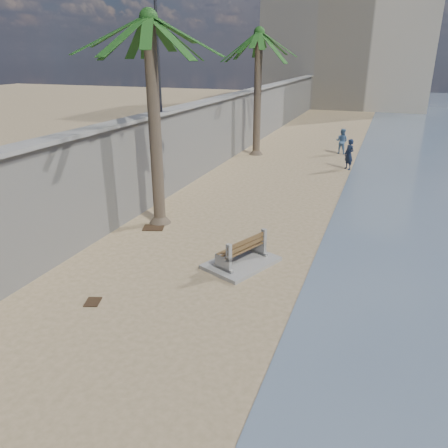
# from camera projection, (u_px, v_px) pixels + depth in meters

# --- Properties ---
(seawall) EXTENTS (0.45, 70.00, 3.50)m
(seawall) POSITION_uv_depth(u_px,v_px,m) (227.00, 128.00, 25.30)
(seawall) COLOR gray
(seawall) RESTS_ON ground_plane
(wall_cap) EXTENTS (0.80, 70.00, 0.12)m
(wall_cap) POSITION_uv_depth(u_px,v_px,m) (227.00, 96.00, 24.64)
(wall_cap) COLOR gray
(wall_cap) RESTS_ON seawall
(end_building) EXTENTS (18.00, 12.00, 14.00)m
(end_building) POSITION_uv_depth(u_px,v_px,m) (349.00, 42.00, 50.24)
(end_building) COLOR #B7AA93
(end_building) RESTS_ON ground_plane
(bench_far) EXTENTS (2.13, 2.48, 0.87)m
(bench_far) POSITION_uv_depth(u_px,v_px,m) (241.00, 253.00, 12.72)
(bench_far) COLOR gray
(bench_far) RESTS_ON ground_plane
(palm_mid) EXTENTS (5.00, 5.00, 7.75)m
(palm_mid) POSITION_uv_depth(u_px,v_px,m) (149.00, 21.00, 13.59)
(palm_mid) COLOR brown
(palm_mid) RESTS_ON ground_plane
(palm_back) EXTENTS (5.00, 5.00, 7.82)m
(palm_back) POSITION_uv_depth(u_px,v_px,m) (259.00, 34.00, 24.45)
(palm_back) COLOR brown
(palm_back) RESTS_ON ground_plane
(streetlight) EXTENTS (0.28, 0.28, 5.12)m
(streetlight) POSITION_uv_depth(u_px,v_px,m) (157.00, 30.00, 16.51)
(streetlight) COLOR #2D2D33
(streetlight) RESTS_ON wall_cap
(person_a) EXTENTS (0.80, 0.79, 1.85)m
(person_a) POSITION_uv_depth(u_px,v_px,m) (349.00, 152.00, 23.13)
(person_a) COLOR #131D35
(person_a) RESTS_ON ground_plane
(person_b) EXTENTS (0.96, 0.82, 1.70)m
(person_b) POSITION_uv_depth(u_px,v_px,m) (342.00, 140.00, 26.83)
(person_b) COLOR #466891
(person_b) RESTS_ON ground_plane
(debris_c) EXTENTS (0.88, 0.79, 0.03)m
(debris_c) POSITION_uv_depth(u_px,v_px,m) (153.00, 228.00, 15.54)
(debris_c) COLOR #382616
(debris_c) RESTS_ON ground_plane
(debris_d) EXTENTS (0.47, 0.53, 0.03)m
(debris_d) POSITION_uv_depth(u_px,v_px,m) (93.00, 302.00, 10.90)
(debris_d) COLOR #382616
(debris_d) RESTS_ON ground_plane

